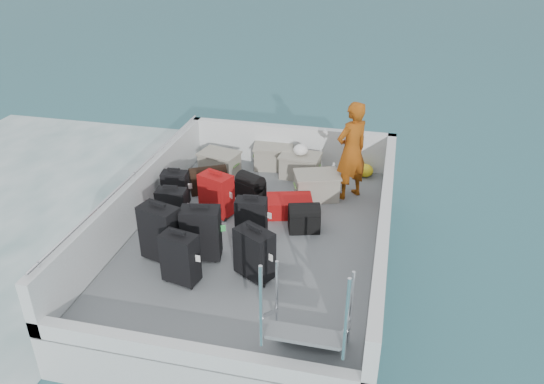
{
  "coord_description": "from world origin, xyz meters",
  "views": [
    {
      "loc": [
        1.66,
        -6.03,
        4.59
      ],
      "look_at": [
        0.11,
        0.58,
        1.0
      ],
      "focal_mm": 35.0,
      "sensor_mm": 36.0,
      "label": 1
    }
  ],
  "objects_px": {
    "suitcase_3": "(180,259)",
    "crate_0": "(220,164)",
    "suitcase_1": "(173,210)",
    "suitcase_2": "(176,189)",
    "crate_1": "(273,157)",
    "passenger": "(352,151)",
    "suitcase_6": "(254,254)",
    "crate_2": "(300,167)",
    "suitcase_5": "(216,195)",
    "suitcase_7": "(251,219)",
    "suitcase_0": "(160,233)",
    "crate_3": "(316,187)",
    "suitcase_8": "(289,206)",
    "suitcase_4": "(201,234)"
  },
  "relations": [
    {
      "from": "suitcase_8",
      "to": "crate_1",
      "type": "height_order",
      "value": "crate_1"
    },
    {
      "from": "suitcase_4",
      "to": "crate_2",
      "type": "relative_size",
      "value": 1.16
    },
    {
      "from": "suitcase_0",
      "to": "suitcase_8",
      "type": "relative_size",
      "value": 1.15
    },
    {
      "from": "suitcase_1",
      "to": "suitcase_8",
      "type": "distance_m",
      "value": 1.71
    },
    {
      "from": "suitcase_1",
      "to": "crate_0",
      "type": "distance_m",
      "value": 1.85
    },
    {
      "from": "suitcase_7",
      "to": "suitcase_3",
      "type": "bearing_deg",
      "value": -121.96
    },
    {
      "from": "suitcase_0",
      "to": "suitcase_3",
      "type": "distance_m",
      "value": 0.58
    },
    {
      "from": "suitcase_3",
      "to": "crate_3",
      "type": "relative_size",
      "value": 1.01
    },
    {
      "from": "crate_1",
      "to": "crate_3",
      "type": "bearing_deg",
      "value": -46.03
    },
    {
      "from": "suitcase_2",
      "to": "crate_2",
      "type": "xyz_separation_m",
      "value": [
        1.65,
        1.4,
        -0.09
      ]
    },
    {
      "from": "passenger",
      "to": "suitcase_6",
      "type": "bearing_deg",
      "value": 23.5
    },
    {
      "from": "suitcase_3",
      "to": "suitcase_6",
      "type": "bearing_deg",
      "value": 32.21
    },
    {
      "from": "suitcase_2",
      "to": "crate_1",
      "type": "relative_size",
      "value": 0.87
    },
    {
      "from": "suitcase_5",
      "to": "suitcase_6",
      "type": "bearing_deg",
      "value": -33.87
    },
    {
      "from": "suitcase_8",
      "to": "crate_1",
      "type": "bearing_deg",
      "value": 6.43
    },
    {
      "from": "suitcase_0",
      "to": "suitcase_7",
      "type": "height_order",
      "value": "suitcase_0"
    },
    {
      "from": "suitcase_1",
      "to": "suitcase_3",
      "type": "xyz_separation_m",
      "value": [
        0.56,
        -1.11,
        0.02
      ]
    },
    {
      "from": "suitcase_8",
      "to": "crate_1",
      "type": "xyz_separation_m",
      "value": [
        -0.6,
        1.53,
        0.06
      ]
    },
    {
      "from": "crate_2",
      "to": "crate_3",
      "type": "height_order",
      "value": "crate_3"
    },
    {
      "from": "suitcase_5",
      "to": "suitcase_7",
      "type": "height_order",
      "value": "suitcase_5"
    },
    {
      "from": "suitcase_1",
      "to": "suitcase_5",
      "type": "relative_size",
      "value": 0.95
    },
    {
      "from": "suitcase_2",
      "to": "suitcase_8",
      "type": "xyz_separation_m",
      "value": [
        1.73,
        0.14,
        -0.15
      ]
    },
    {
      "from": "suitcase_6",
      "to": "suitcase_3",
      "type": "bearing_deg",
      "value": -129.67
    },
    {
      "from": "suitcase_3",
      "to": "suitcase_6",
      "type": "xyz_separation_m",
      "value": [
        0.83,
        0.3,
        -0.0
      ]
    },
    {
      "from": "suitcase_6",
      "to": "crate_0",
      "type": "height_order",
      "value": "suitcase_6"
    },
    {
      "from": "suitcase_4",
      "to": "crate_3",
      "type": "xyz_separation_m",
      "value": [
        1.18,
        1.94,
        -0.17
      ]
    },
    {
      "from": "suitcase_3",
      "to": "suitcase_5",
      "type": "distance_m",
      "value": 1.63
    },
    {
      "from": "crate_0",
      "to": "crate_2",
      "type": "bearing_deg",
      "value": 8.72
    },
    {
      "from": "suitcase_3",
      "to": "crate_0",
      "type": "height_order",
      "value": "suitcase_3"
    },
    {
      "from": "suitcase_2",
      "to": "suitcase_6",
      "type": "height_order",
      "value": "suitcase_6"
    },
    {
      "from": "suitcase_4",
      "to": "suitcase_0",
      "type": "bearing_deg",
      "value": -175.16
    },
    {
      "from": "suitcase_6",
      "to": "crate_2",
      "type": "relative_size",
      "value": 1.04
    },
    {
      "from": "suitcase_4",
      "to": "passenger",
      "type": "relative_size",
      "value": 0.46
    },
    {
      "from": "suitcase_7",
      "to": "crate_2",
      "type": "bearing_deg",
      "value": 75.93
    },
    {
      "from": "suitcase_0",
      "to": "crate_1",
      "type": "xyz_separation_m",
      "value": [
        0.76,
        3.03,
        -0.19
      ]
    },
    {
      "from": "suitcase_0",
      "to": "crate_0",
      "type": "bearing_deg",
      "value": 107.57
    },
    {
      "from": "suitcase_3",
      "to": "crate_1",
      "type": "distance_m",
      "value": 3.44
    },
    {
      "from": "suitcase_0",
      "to": "suitcase_6",
      "type": "xyz_separation_m",
      "value": [
        1.25,
        -0.09,
        -0.06
      ]
    },
    {
      "from": "suitcase_4",
      "to": "crate_1",
      "type": "distance_m",
      "value": 2.91
    },
    {
      "from": "crate_1",
      "to": "crate_2",
      "type": "distance_m",
      "value": 0.59
    },
    {
      "from": "suitcase_2",
      "to": "crate_1",
      "type": "distance_m",
      "value": 2.01
    },
    {
      "from": "suitcase_4",
      "to": "suitcase_6",
      "type": "distance_m",
      "value": 0.79
    },
    {
      "from": "suitcase_0",
      "to": "crate_2",
      "type": "xyz_separation_m",
      "value": [
        1.29,
        2.77,
        -0.19
      ]
    },
    {
      "from": "crate_1",
      "to": "crate_2",
      "type": "xyz_separation_m",
      "value": [
        0.53,
        -0.26,
        -0.0
      ]
    },
    {
      "from": "suitcase_1",
      "to": "crate_1",
      "type": "bearing_deg",
      "value": 62.55
    },
    {
      "from": "suitcase_6",
      "to": "crate_1",
      "type": "bearing_deg",
      "value": 129.46
    },
    {
      "from": "suitcase_7",
      "to": "crate_2",
      "type": "height_order",
      "value": "suitcase_7"
    },
    {
      "from": "suitcase_2",
      "to": "suitcase_5",
      "type": "relative_size",
      "value": 0.86
    },
    {
      "from": "crate_0",
      "to": "passenger",
      "type": "relative_size",
      "value": 0.39
    },
    {
      "from": "suitcase_3",
      "to": "suitcase_1",
      "type": "bearing_deg",
      "value": 129.28
    }
  ]
}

